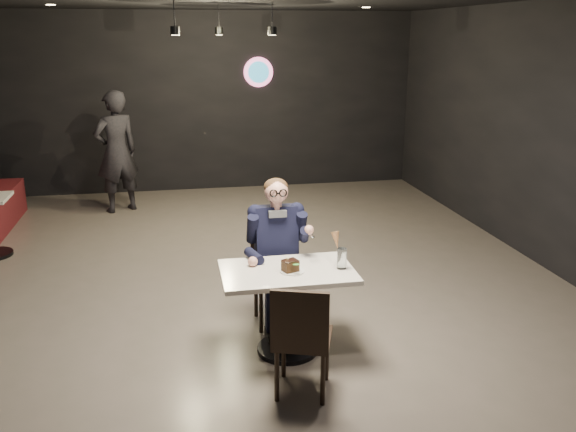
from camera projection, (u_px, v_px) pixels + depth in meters
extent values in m
plane|color=#6E625B|center=(246.00, 287.00, 6.57)|extent=(9.00, 9.00, 0.00)
cube|color=black|center=(222.00, 13.00, 7.62)|extent=(1.40, 1.20, 0.36)
cube|color=white|center=(287.00, 311.00, 5.15)|extent=(1.10, 0.70, 0.75)
cube|color=black|center=(276.00, 277.00, 5.64)|extent=(0.42, 0.46, 0.92)
cube|color=black|center=(303.00, 336.00, 4.55)|extent=(0.55, 0.57, 0.92)
cube|color=black|center=(276.00, 251.00, 5.57)|extent=(0.60, 0.80, 1.44)
cylinder|color=white|center=(292.00, 271.00, 5.00)|extent=(0.20, 0.20, 0.01)
cube|color=black|center=(290.00, 266.00, 4.98)|extent=(0.15, 0.13, 0.08)
ellipsoid|color=#2F852B|center=(296.00, 264.00, 4.91)|extent=(0.06, 0.04, 0.01)
cylinder|color=silver|center=(342.00, 258.00, 5.05)|extent=(0.08, 0.08, 0.18)
cone|color=tan|center=(336.00, 240.00, 5.00)|extent=(0.09, 0.09, 0.14)
imported|color=black|center=(116.00, 152.00, 9.16)|extent=(0.80, 0.70, 1.84)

